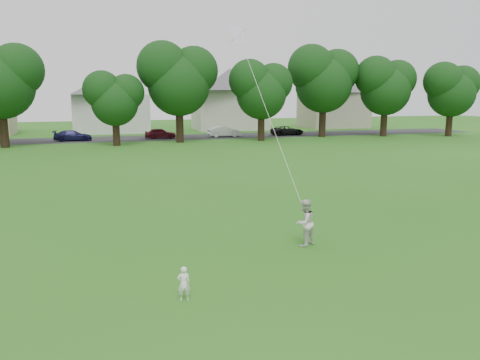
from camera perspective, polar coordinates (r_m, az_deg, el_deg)
name	(u,v)px	position (r m, az deg, el deg)	size (l,w,h in m)	color
ground	(173,286)	(12.45, -8.12, -12.69)	(160.00, 160.00, 0.00)	#1F5B14
street	(115,139)	(53.59, -15.02, 4.85)	(90.00, 7.00, 0.01)	#2D2D30
toddler	(184,284)	(11.46, -6.87, -12.42)	(0.31, 0.20, 0.85)	white
older_boy	(305,223)	(15.32, 7.87, -5.18)	(0.75, 0.58, 1.54)	silver
kite	(268,115)	(16.90, 3.47, 7.92)	(0.92, 2.84, 7.83)	white
tree_row	(133,78)	(47.69, -12.91, 12.03)	(78.92, 9.76, 10.67)	black
parked_cars	(75,135)	(52.57, -19.45, 5.17)	(53.19, 2.38, 1.24)	black
house_row	(112,93)	(63.37, -15.34, 10.20)	(76.94, 13.96, 10.13)	silver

